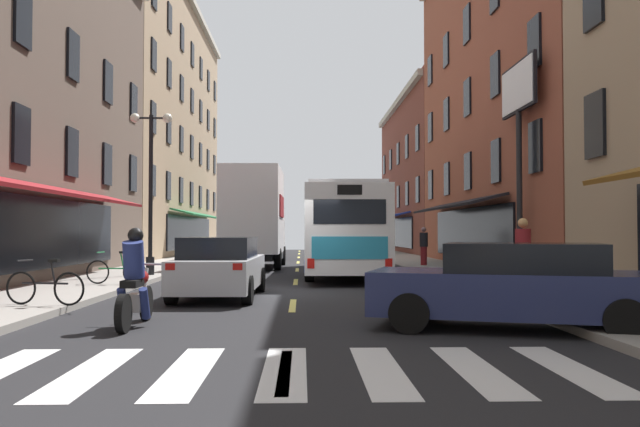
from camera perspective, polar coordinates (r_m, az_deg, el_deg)
The scene contains 17 objects.
ground_plane at distance 17.47m, azimuth -2.27°, elevation -7.02°, with size 34.80×80.00×0.10m, color black.
lane_centre_dashes at distance 17.22m, azimuth -2.28°, elevation -6.92°, with size 0.14×73.90×0.01m.
crosswalk_near at distance 7.56m, azimuth -3.16°, elevation -13.74°, with size 7.10×2.80×0.01m.
sidewalk_left at distance 18.49m, azimuth -20.99°, elevation -6.24°, with size 3.00×80.00×0.14m, color gray.
sidewalk_right at distance 18.37m, azimuth 16.58°, elevation -6.32°, with size 3.00×80.00×0.14m, color gray.
billboard_sign at distance 21.45m, azimuth 17.24°, elevation 8.56°, with size 0.40×2.99×6.82m.
transit_bus at distance 24.37m, azimuth 1.96°, elevation -1.49°, with size 2.91×12.59×3.14m.
box_truck at distance 28.32m, azimuth -5.81°, elevation -0.50°, with size 2.57×7.00×4.28m.
sedan_near at distance 15.66m, azimuth -8.88°, elevation -4.73°, with size 1.98×4.46×1.46m.
sedan_mid at distance 37.07m, azimuth -4.82°, elevation -2.96°, with size 2.02×4.50×1.45m.
sedan_far at distance 10.91m, azimuth 16.92°, elevation -6.15°, with size 4.82×3.06×1.41m.
motorcycle_rider at distance 11.23m, azimuth -16.10°, elevation -6.07°, with size 0.62×2.07×1.66m.
bicycle_near at distance 18.77m, azimuth -17.66°, elevation -4.88°, with size 1.71×0.48×0.91m.
bicycle_mid at distance 13.87m, azimuth -23.24°, elevation -6.00°, with size 1.68×0.53×0.91m.
pedestrian_mid at distance 28.32m, azimuth 9.20°, elevation -2.83°, with size 0.36×0.36×1.66m.
pedestrian_far at distance 15.80m, azimuth 17.60°, elevation -3.50°, with size 0.36×0.36×1.77m.
street_lamp_twin at distance 22.50m, azimuth -14.81°, elevation 2.45°, with size 1.42×0.32×5.48m.
Camera 1 is at (0.20, -17.39, 1.59)m, focal length 36.01 mm.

